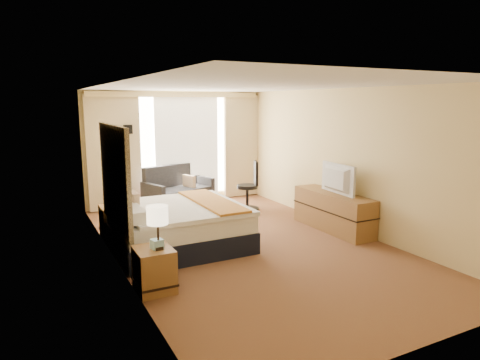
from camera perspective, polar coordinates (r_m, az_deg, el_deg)
name	(u,v)px	position (r m, az deg, el deg)	size (l,w,h in m)	color
floor	(246,244)	(7.25, 0.83, -8.53)	(4.20, 7.00, 0.02)	#552018
ceiling	(247,86)	(6.87, 0.88, 12.46)	(4.20, 7.00, 0.02)	silver
wall_back	(176,148)	(10.14, -8.51, 4.28)	(4.20, 0.02, 2.60)	beige
wall_front	(428,219)	(4.25, 23.72, -4.74)	(4.20, 0.02, 2.60)	beige
wall_left	(114,178)	(6.25, -16.40, 0.30)	(0.02, 7.00, 2.60)	beige
wall_right	(347,160)	(8.14, 14.03, 2.64)	(0.02, 7.00, 2.60)	beige
headboard	(115,177)	(6.45, -16.38, 0.42)	(0.06, 1.85, 1.50)	black
nightstand_left	(154,269)	(5.58, -11.38, -11.61)	(0.45, 0.52, 0.55)	brown
nightstand_right	(114,221)	(7.90, -16.40, -5.28)	(0.45, 0.52, 0.55)	brown
media_dresser	(333,211)	(8.14, 12.31, -4.10)	(0.50, 1.80, 0.70)	brown
window	(187,146)	(10.20, -7.13, 4.46)	(2.30, 0.02, 2.30)	silver
curtains	(177,143)	(10.02, -8.34, 4.84)	(4.12, 0.19, 2.56)	beige
bed	(178,226)	(7.09, -8.32, -6.02)	(2.04, 1.86, 0.99)	black
loveseat	(178,193)	(9.82, -8.32, -1.77)	(1.67, 1.23, 0.93)	#51171D
floor_lamp	(129,150)	(9.64, -14.62, 3.89)	(0.24, 0.24, 1.87)	black
desk_chair	(250,188)	(9.45, 1.33, -1.08)	(0.54, 0.54, 1.08)	black
lamp_left	(157,216)	(5.31, -10.96, -4.73)	(0.26, 0.26, 0.55)	black
lamp_right	(112,177)	(7.77, -16.67, 0.37)	(0.31, 0.31, 0.66)	black
tissue_box	(157,244)	(5.45, -11.01, -8.38)	(0.13, 0.13, 0.12)	#89B9D4
telephone	(116,205)	(7.78, -16.22, -3.17)	(0.17, 0.13, 0.07)	black
television	(334,179)	(7.95, 12.38, 0.15)	(0.95, 0.12, 0.55)	black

